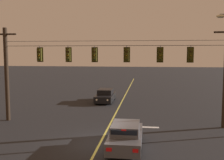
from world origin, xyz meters
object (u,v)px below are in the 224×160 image
traffic_light_right_inner (127,55)px  traffic_light_far_right (191,55)px  car_oncoming_lead (105,96)px  traffic_light_centre (94,55)px  traffic_light_rightmost (160,55)px  traffic_light_left_inner (68,55)px  car_waiting_near_lane (126,136)px  traffic_light_leftmost (39,55)px

traffic_light_right_inner → traffic_light_far_right: size_ratio=1.00×
traffic_light_far_right → car_oncoming_lead: (-7.52, 9.03, -4.54)m
traffic_light_centre → traffic_light_rightmost: 4.80m
traffic_light_right_inner → traffic_light_far_right: same height
traffic_light_centre → traffic_light_far_right: 6.93m
traffic_light_left_inner → traffic_light_far_right: same height
traffic_light_centre → car_waiting_near_lane: (2.74, -4.87, -4.54)m
traffic_light_leftmost → traffic_light_right_inner: size_ratio=1.00×
traffic_light_far_right → traffic_light_right_inner: bearing=180.0°
traffic_light_leftmost → traffic_light_left_inner: 2.24m
traffic_light_left_inner → car_waiting_near_lane: size_ratio=0.28×
traffic_light_far_right → traffic_light_rightmost: bearing=180.0°
traffic_light_leftmost → car_oncoming_lead: bearing=67.9°
traffic_light_centre → car_oncoming_lead: bearing=93.8°
traffic_light_leftmost → traffic_light_rightmost: (9.05, 0.00, 0.00)m
traffic_light_rightmost → traffic_light_centre: bearing=180.0°
traffic_light_left_inner → car_oncoming_lead: size_ratio=0.28×
traffic_light_left_inner → traffic_light_rightmost: size_ratio=1.00×
traffic_light_far_right → car_oncoming_lead: bearing=129.8°
traffic_light_rightmost → traffic_light_far_right: (2.13, 0.00, 0.00)m
traffic_light_leftmost → car_waiting_near_lane: traffic_light_leftmost is taller
traffic_light_rightmost → traffic_light_far_right: size_ratio=1.00×
traffic_light_far_right → traffic_light_centre: bearing=180.0°
traffic_light_right_inner → traffic_light_rightmost: size_ratio=1.00×
traffic_light_leftmost → car_oncoming_lead: traffic_light_leftmost is taller
traffic_light_left_inner → traffic_light_centre: (2.01, 0.00, 0.00)m
traffic_light_right_inner → traffic_light_rightmost: 2.40m
car_oncoming_lead → car_waiting_near_lane: bearing=-76.5°
traffic_light_leftmost → car_waiting_near_lane: bearing=-34.9°
traffic_light_far_right → car_oncoming_lead: size_ratio=0.28×
traffic_light_leftmost → traffic_light_rightmost: same height
traffic_light_far_right → car_waiting_near_lane: bearing=-130.7°
traffic_light_far_right → car_oncoming_lead: traffic_light_far_right is taller
traffic_light_left_inner → traffic_light_rightmost: 6.81m
traffic_light_leftmost → car_waiting_near_lane: (6.99, -4.87, -4.54)m
traffic_light_centre → traffic_light_rightmost: size_ratio=1.00×
traffic_light_left_inner → car_waiting_near_lane: (4.74, -4.87, -4.54)m
traffic_light_leftmost → traffic_light_centre: size_ratio=1.00×
traffic_light_centre → traffic_light_far_right: (6.93, 0.00, 0.00)m
car_waiting_near_lane → traffic_light_centre: bearing=119.3°
traffic_light_centre → car_waiting_near_lane: size_ratio=0.28×
traffic_light_far_right → car_waiting_near_lane: (-4.19, -4.87, -4.54)m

